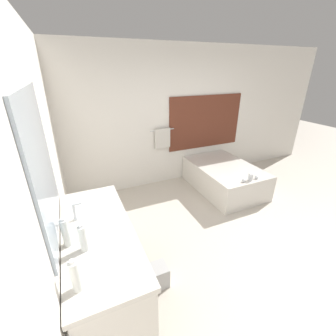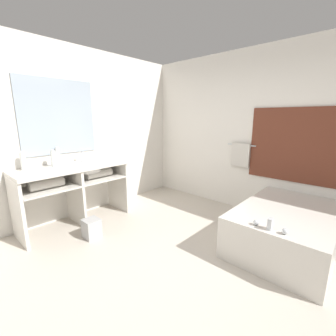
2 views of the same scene
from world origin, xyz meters
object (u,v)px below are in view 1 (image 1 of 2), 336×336
Objects in this scene: waste_bin at (158,275)px; bathtub at (224,176)px; water_bottle_1 at (76,276)px; water_bottle_3 at (66,232)px; water_bottle_2 at (83,238)px.

bathtub is at bearing 37.14° from waste_bin.
water_bottle_1 is 1.00× the size of waste_bin.
water_bottle_3 is at bearing -151.14° from bathtub.
water_bottle_1 is 1.29m from waste_bin.
waste_bin is at bearing 33.25° from water_bottle_1.
water_bottle_2 is 1.14m from waste_bin.
water_bottle_3 is (-2.84, -1.57, 0.77)m from bathtub.
waste_bin is at bearing 1.92° from water_bottle_3.
water_bottle_2 is at bearing -148.26° from bathtub.
water_bottle_3 is (-0.05, 0.47, 0.01)m from water_bottle_1.
water_bottle_3 is at bearing -178.08° from waste_bin.
water_bottle_3 reaches higher than water_bottle_1.
bathtub is at bearing 36.12° from water_bottle_1.
bathtub is 3.54m from water_bottle_1.
water_bottle_3 is at bearing 137.77° from water_bottle_2.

